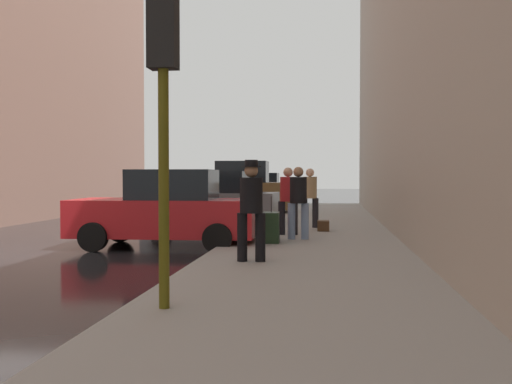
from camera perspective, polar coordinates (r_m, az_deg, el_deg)
The scene contains 14 objects.
ground_plane at distance 12.97m, azimuth -22.22°, elevation -5.80°, with size 120.00×120.00×0.00m, color black.
sidewalk at distance 11.31m, azimuth 5.48°, elevation -6.38°, with size 4.00×40.00×0.15m, color gray.
parked_red_hatchback at distance 13.31m, azimuth -8.89°, elevation -1.83°, with size 4.27×2.19×1.79m.
parked_gray_coupe at distance 18.42m, azimuth -4.33°, elevation -0.86°, with size 4.25×2.16×1.79m.
parked_bronze_suv at distance 23.71m, azimuth -1.72°, elevation 0.15°, with size 4.64×2.13×2.25m.
parked_blue_sedan at distance 29.71m, azimuth 0.11°, elevation 0.10°, with size 4.21×2.09×1.79m.
fire_hydrant at distance 13.84m, azimuth -0.64°, elevation -3.14°, with size 0.42×0.22×0.70m.
traffic_light at distance 6.61m, azimuth -9.24°, elevation 11.25°, with size 0.32×0.32×3.60m.
pedestrian_in_jeans at distance 13.48m, azimuth 4.25°, elevation -0.69°, with size 0.51×0.43×1.71m.
pedestrian_in_tan_coat at distance 16.52m, azimuth 5.41°, elevation -0.26°, with size 0.51×0.43×1.71m.
pedestrian_with_fedora at distance 9.95m, azimuth -0.48°, elevation -1.33°, with size 0.50×0.41×1.78m.
pedestrian_in_red_jacket at distance 14.49m, azimuth 3.22°, elevation -0.52°, with size 0.51×0.41×1.71m.
rolling_suitcase at distance 12.82m, azimuth 1.54°, elevation -3.55°, with size 0.38×0.58×1.04m.
duffel_bag at distance 15.64m, azimuth 6.75°, elevation -3.36°, with size 0.32×0.44×0.28m.
Camera 1 is at (6.34, -11.19, 1.65)m, focal length 40.00 mm.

